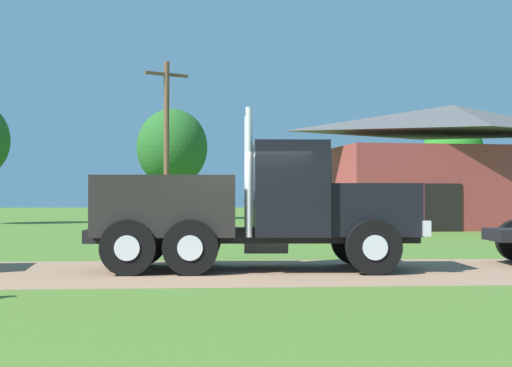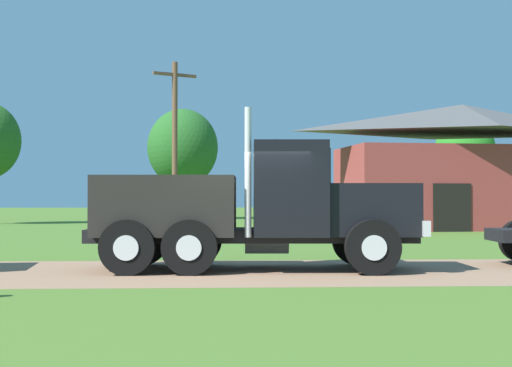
% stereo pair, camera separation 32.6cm
% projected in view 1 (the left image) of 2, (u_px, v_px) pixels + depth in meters
% --- Properties ---
extents(ground_plane, '(200.00, 200.00, 0.00)m').
position_uv_depth(ground_plane, '(248.00, 272.00, 16.04)').
color(ground_plane, '#4B7028').
extents(dirt_track, '(120.00, 5.68, 0.01)m').
position_uv_depth(dirt_track, '(248.00, 272.00, 16.04)').
color(dirt_track, '#987256').
rests_on(dirt_track, ground_plane).
extents(truck_foreground_white, '(7.21, 2.94, 3.42)m').
position_uv_depth(truck_foreground_white, '(252.00, 209.00, 16.48)').
color(truck_foreground_white, black).
rests_on(truck_foreground_white, ground_plane).
extents(shed_building, '(12.80, 6.98, 6.17)m').
position_uv_depth(shed_building, '(453.00, 169.00, 37.81)').
color(shed_building, '#973835').
rests_on(shed_building, ground_plane).
extents(utility_pole_near, '(2.02, 1.14, 7.97)m').
position_uv_depth(utility_pole_near, '(166.00, 141.00, 35.80)').
color(utility_pole_near, brown).
rests_on(utility_pole_near, ground_plane).
extents(tree_mid, '(5.09, 5.09, 7.96)m').
position_uv_depth(tree_mid, '(172.00, 148.00, 54.78)').
color(tree_mid, '#513823').
rests_on(tree_mid, ground_plane).
extents(tree_right, '(4.58, 4.58, 7.61)m').
position_uv_depth(tree_right, '(453.00, 152.00, 58.34)').
color(tree_right, '#513823').
rests_on(tree_right, ground_plane).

